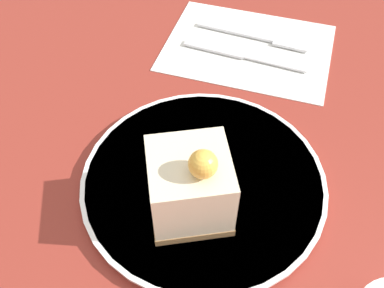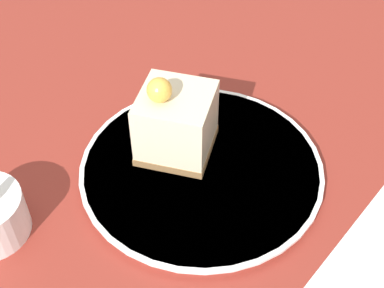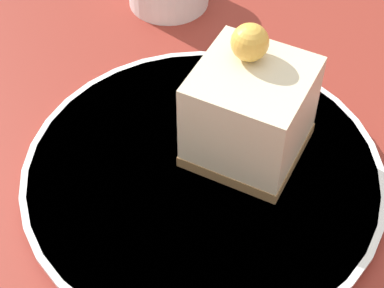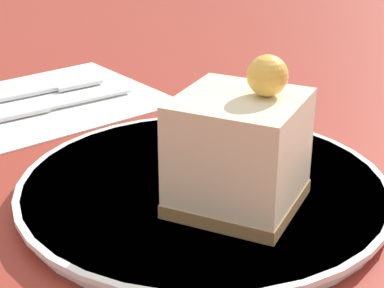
% 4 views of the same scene
% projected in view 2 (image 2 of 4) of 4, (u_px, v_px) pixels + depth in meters
% --- Properties ---
extents(ground_plane, '(4.00, 4.00, 0.00)m').
position_uv_depth(ground_plane, '(182.00, 196.00, 0.59)').
color(ground_plane, maroon).
extents(plate, '(0.27, 0.27, 0.01)m').
position_uv_depth(plate, '(199.00, 168.00, 0.61)').
color(plate, white).
rests_on(plate, ground_plane).
extents(cake_slice, '(0.10, 0.10, 0.10)m').
position_uv_depth(cake_slice, '(176.00, 122.00, 0.59)').
color(cake_slice, olive).
rests_on(cake_slice, plate).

